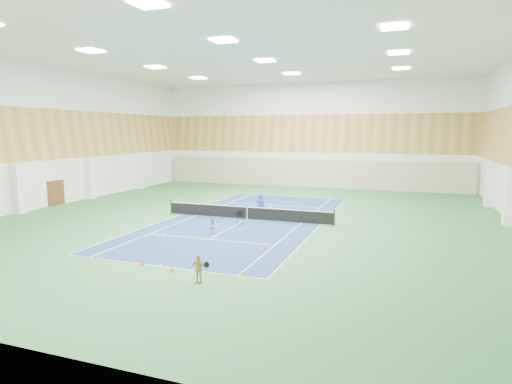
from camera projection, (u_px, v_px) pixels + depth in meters
ground at (247, 219)px, 31.53m from camera, size 40.00×40.00×0.00m
room_shell at (247, 137)px, 30.70m from camera, size 36.00×40.00×12.00m
wood_cladding at (247, 109)px, 30.42m from camera, size 36.00×40.00×8.00m
ceiling_light_grid at (247, 52)px, 29.87m from camera, size 21.40×25.40×0.06m
court_surface at (247, 219)px, 31.53m from camera, size 10.97×23.77×0.01m
tennis_balls_scatter at (247, 218)px, 31.53m from camera, size 10.57×22.77×0.07m
tennis_net at (247, 212)px, 31.46m from camera, size 12.80×0.10×1.10m
back_curtain at (308, 173)px, 49.71m from camera, size 35.40×0.16×3.20m
door_left_b at (56, 193)px, 37.39m from camera, size 0.08×1.80×2.20m
coach at (260, 206)px, 31.85m from camera, size 0.71×0.52×1.80m
child_court at (213, 226)px, 26.83m from camera, size 0.67×0.65×1.09m
child_apron at (198, 269)px, 18.15m from camera, size 0.74×0.37×1.23m
ball_cart at (240, 218)px, 29.75m from camera, size 0.61×0.61×0.92m
cone_svc_a at (160, 235)px, 26.28m from camera, size 0.18×0.18×0.20m
cone_svc_b at (198, 237)px, 25.61m from camera, size 0.22×0.22×0.25m
cone_svc_c at (219, 241)px, 24.79m from camera, size 0.19×0.19×0.21m
cone_svc_d at (267, 241)px, 24.79m from camera, size 0.22×0.22×0.24m
cone_base_a at (101, 255)px, 21.99m from camera, size 0.17×0.17×0.19m
cone_base_b at (142, 263)px, 20.62m from camera, size 0.23×0.23×0.25m
cone_base_c at (172, 269)px, 19.58m from camera, size 0.22×0.22×0.25m
cone_base_d at (242, 273)px, 19.09m from camera, size 0.19×0.19×0.21m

